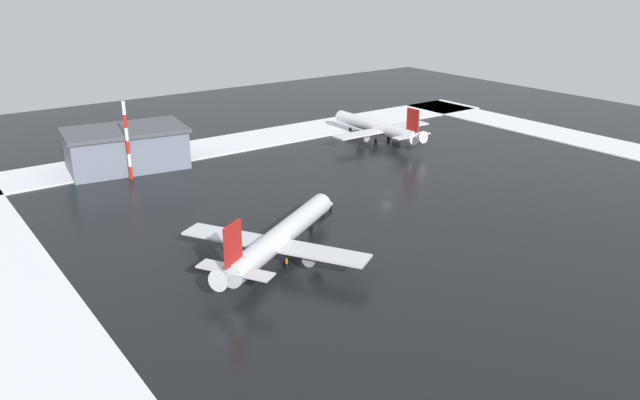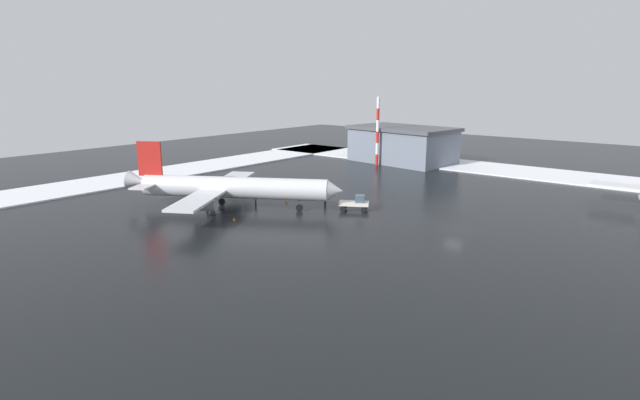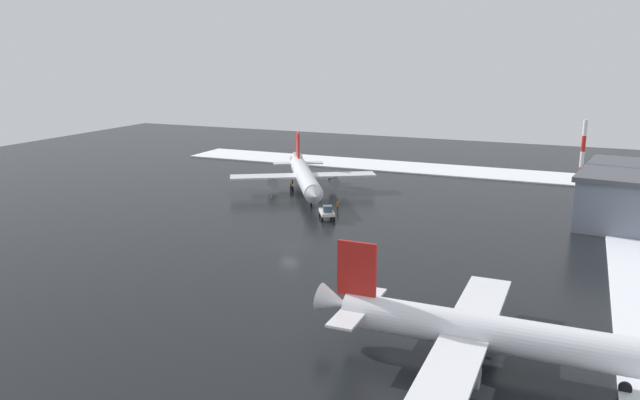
{
  "view_description": "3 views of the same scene",
  "coord_description": "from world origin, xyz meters",
  "views": [
    {
      "loc": [
        77.05,
        83.87,
        40.41
      ],
      "look_at": [
        17.13,
        1.58,
        2.82
      ],
      "focal_mm": 35.0,
      "sensor_mm": 36.0,
      "label": 1
    },
    {
      "loc": [
        -26.96,
        62.68,
        19.66
      ],
      "look_at": [
        17.89,
        7.18,
        2.63
      ],
      "focal_mm": 28.0,
      "sensor_mm": 36.0,
      "label": 2
    },
    {
      "loc": [
        -76.98,
        -37.39,
        27.42
      ],
      "look_at": [
        16.35,
        2.12,
        3.1
      ],
      "focal_mm": 35.0,
      "sensor_mm": 36.0,
      "label": 3
    }
  ],
  "objects": [
    {
      "name": "snow_bank_left",
      "position": [
        -67.0,
        0.0,
        0.13
      ],
      "size": [
        14.0,
        116.0,
        0.26
      ],
      "primitive_type": "cube",
      "color": "white",
      "rests_on": "ground_plane"
    },
    {
      "name": "antenna_mast",
      "position": [
        36.68,
        -37.68,
        8.08
      ],
      "size": [
        0.7,
        0.7,
        16.16
      ],
      "color": "red",
      "rests_on": "ground_plane"
    },
    {
      "name": "ground_crew_beside_wing",
      "position": [
        21.77,
        1.06,
        0.97
      ],
      "size": [
        0.36,
        0.36,
        1.71
      ],
      "rotation": [
        0.0,
        0.0,
        2.04
      ],
      "color": "black",
      "rests_on": "ground_plane"
    },
    {
      "name": "traffic_cone_near_nose",
      "position": [
        26.4,
        16.48,
        0.28
      ],
      "size": [
        0.36,
        0.36,
        0.55
      ],
      "primitive_type": "cone",
      "color": "orange",
      "rests_on": "ground_plane"
    },
    {
      "name": "ground_plane",
      "position": [
        0.0,
        0.0,
        0.0
      ],
      "size": [
        240.0,
        240.0,
        0.0
      ],
      "primitive_type": "plane",
      "color": "black"
    },
    {
      "name": "ground_crew_near_tug",
      "position": [
        30.51,
        8.18,
        0.97
      ],
      "size": [
        0.36,
        0.36,
        1.71
      ],
      "rotation": [
        0.0,
        0.0,
        0.41
      ],
      "color": "black",
      "rests_on": "ground_plane"
    },
    {
      "name": "snow_bank_right",
      "position": [
        67.0,
        0.0,
        0.13
      ],
      "size": [
        14.0,
        116.0,
        0.26
      ],
      "primitive_type": "cube",
      "color": "white",
      "rests_on": "ground_plane"
    },
    {
      "name": "airplane_foreground_jet",
      "position": [
        -24.83,
        -31.6,
        3.36
      ],
      "size": [
        28.2,
        34.11,
        10.16
      ],
      "rotation": [
        0.0,
        0.0,
        4.71
      ],
      "color": "white",
      "rests_on": "ground_plane"
    },
    {
      "name": "ground_crew_mid_apron",
      "position": [
        33.38,
        15.73,
        0.97
      ],
      "size": [
        0.36,
        0.36,
        1.71
      ],
      "rotation": [
        0.0,
        0.0,
        3.04
      ],
      "color": "black",
      "rests_on": "ground_plane"
    },
    {
      "name": "snow_bank_far",
      "position": [
        0.0,
        -50.0,
        0.13
      ],
      "size": [
        152.0,
        16.0,
        0.26
      ],
      "primitive_type": "cube",
      "color": "white",
      "rests_on": "ground_plane"
    },
    {
      "name": "cargo_hangar",
      "position": [
        34.43,
        -45.63,
        4.44
      ],
      "size": [
        26.83,
        18.31,
        8.8
      ],
      "rotation": [
        0.0,
        0.0,
        -0.14
      ],
      "color": "slate",
      "rests_on": "ground_plane"
    },
    {
      "name": "traffic_cone_mid_line",
      "position": [
        28.29,
        3.31,
        0.28
      ],
      "size": [
        0.36,
        0.36,
        0.55
      ],
      "primitive_type": "cone",
      "color": "orange",
      "rests_on": "ground_plane"
    },
    {
      "name": "pushback_tug",
      "position": [
        15.99,
        0.71,
        1.28
      ],
      "size": [
        5.08,
        4.2,
        2.5
      ],
      "rotation": [
        0.0,
        0.0,
        3.66
      ],
      "color": "silver",
      "rests_on": "ground_plane"
    },
    {
      "name": "airplane_parked_portside",
      "position": [
        32.2,
        12.17,
        3.45
      ],
      "size": [
        31.74,
        27.15,
        10.43
      ],
      "rotation": [
        0.0,
        0.0,
        3.67
      ],
      "color": "silver",
      "rests_on": "ground_plane"
    }
  ]
}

